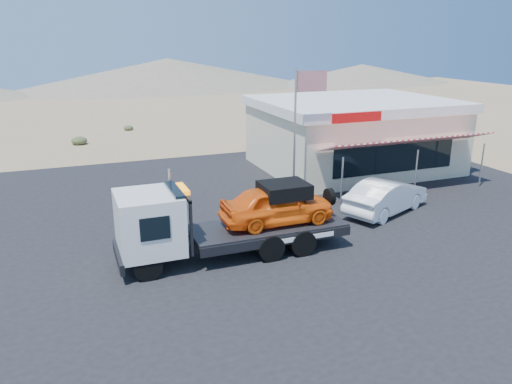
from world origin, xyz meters
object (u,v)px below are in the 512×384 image
(white_sedan, at_px, (386,196))
(jerky_store, at_px, (353,133))
(flagpole, at_px, (300,120))
(tow_truck, at_px, (228,217))

(white_sedan, bearing_deg, jerky_store, -44.20)
(flagpole, bearing_deg, white_sedan, -44.26)
(white_sedan, height_order, jerky_store, jerky_store)
(tow_truck, height_order, flagpole, flagpole)
(tow_truck, xyz_separation_m, white_sedan, (7.65, 1.66, -0.67))
(white_sedan, relative_size, jerky_store, 0.42)
(tow_truck, relative_size, jerky_store, 0.75)
(white_sedan, distance_m, flagpole, 4.98)
(jerky_store, bearing_deg, white_sedan, -110.65)
(tow_truck, xyz_separation_m, jerky_store, (10.38, 8.90, 0.58))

